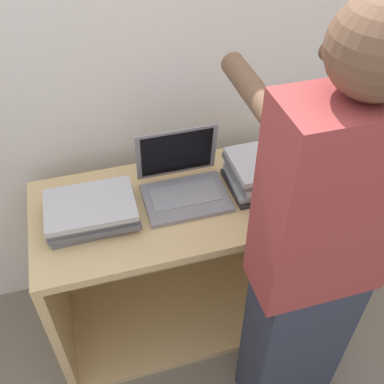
{
  "coord_description": "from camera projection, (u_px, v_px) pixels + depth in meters",
  "views": [
    {
      "loc": [
        -0.33,
        -0.97,
        2.04
      ],
      "look_at": [
        0.0,
        0.2,
        0.92
      ],
      "focal_mm": 42.0,
      "sensor_mm": 36.0,
      "label": 1
    }
  ],
  "objects": [
    {
      "name": "cart",
      "position": [
        183.0,
        250.0,
        2.12
      ],
      "size": [
        1.23,
        0.57,
        0.8
      ],
      "color": "tan",
      "rests_on": "ground_plane"
    },
    {
      "name": "person",
      "position": [
        312.0,
        268.0,
        1.44
      ],
      "size": [
        0.4,
        0.53,
        1.75
      ],
      "color": "#2D3342",
      "rests_on": "ground_plane"
    },
    {
      "name": "ground_plane",
      "position": [
        203.0,
        360.0,
        2.14
      ],
      "size": [
        12.0,
        12.0,
        0.0
      ],
      "primitive_type": "plane",
      "color": "#756B5B"
    },
    {
      "name": "laptop_stack_left",
      "position": [
        91.0,
        210.0,
        1.69
      ],
      "size": [
        0.34,
        0.26,
        0.09
      ],
      "color": "slate",
      "rests_on": "cart"
    },
    {
      "name": "laptop_open",
      "position": [
        183.0,
        183.0,
        1.8
      ],
      "size": [
        0.33,
        0.28,
        0.26
      ],
      "color": "gray",
      "rests_on": "cart"
    },
    {
      "name": "laptop_stack_right",
      "position": [
        271.0,
        171.0,
        1.83
      ],
      "size": [
        0.36,
        0.26,
        0.14
      ],
      "color": "#232326",
      "rests_on": "cart"
    },
    {
      "name": "wall_back",
      "position": [
        160.0,
        63.0,
        1.8
      ],
      "size": [
        8.0,
        0.05,
        2.4
      ],
      "color": "silver",
      "rests_on": "ground_plane"
    }
  ]
}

